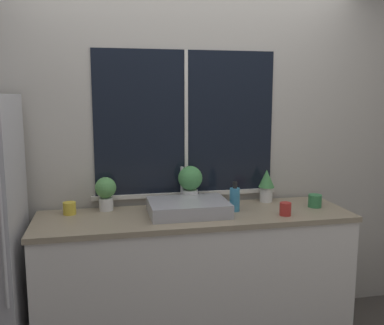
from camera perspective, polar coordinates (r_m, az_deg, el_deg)
The scene contains 11 objects.
wall_back at distance 3.14m, azimuth -0.92°, elevation 2.54°, with size 8.00×0.09×2.70m.
wall_right at distance 4.77m, azimuth 22.54°, elevation 4.07°, with size 0.06×7.00×2.70m.
counter at distance 3.04m, azimuth 0.46°, elevation -15.18°, with size 2.10×0.60×0.92m.
sink at distance 2.87m, azimuth -0.52°, elevation -5.98°, with size 0.52×0.44×0.28m.
potted_plant_left at distance 3.00m, azimuth -11.43°, elevation -3.76°, with size 0.14×0.14×0.23m.
potted_plant_center at distance 3.05m, azimuth -0.23°, elevation -2.65°, with size 0.17×0.17×0.29m.
potted_plant_right at distance 3.22m, azimuth 9.89°, elevation -2.82°, with size 0.12×0.12×0.24m.
soap_bottle at distance 2.95m, azimuth 5.72°, elevation -4.84°, with size 0.07×0.07×0.20m.
mug_red at distance 2.91m, azimuth 12.34°, elevation -6.07°, with size 0.08×0.08×0.09m.
mug_yellow at distance 2.98m, azimuth -16.01°, elevation -5.88°, with size 0.08×0.08×0.08m.
mug_green at distance 3.17m, azimuth 16.06°, elevation -4.93°, with size 0.09×0.09×0.09m.
Camera 1 is at (-0.60, -2.42, 1.71)m, focal length 40.00 mm.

